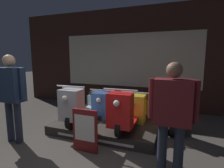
{
  "coord_description": "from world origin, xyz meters",
  "views": [
    {
      "loc": [
        1.5,
        -2.02,
        1.63
      ],
      "look_at": [
        0.02,
        1.94,
        1.0
      ],
      "focal_mm": 28.0,
      "sensor_mm": 36.0,
      "label": 1
    }
  ],
  "objects_px": {
    "scooter_display_left": "(86,104)",
    "person_right_browsing": "(172,110)",
    "scooter_backrow_1": "(111,105)",
    "scooter_backrow_3": "(173,111)",
    "scooter_display_right": "(129,109)",
    "person_left_browsing": "(11,91)",
    "scooter_backrow_0": "(85,102)",
    "price_sign_board": "(85,131)",
    "scooter_backrow_2": "(140,108)"
  },
  "relations": [
    {
      "from": "person_right_browsing",
      "to": "scooter_backrow_1",
      "type": "bearing_deg",
      "value": 129.26
    },
    {
      "from": "scooter_backrow_3",
      "to": "scooter_display_right",
      "type": "bearing_deg",
      "value": -137.4
    },
    {
      "from": "scooter_backrow_0",
      "to": "scooter_backrow_1",
      "type": "height_order",
      "value": "same"
    },
    {
      "from": "person_left_browsing",
      "to": "scooter_backrow_3",
      "type": "bearing_deg",
      "value": 34.34
    },
    {
      "from": "scooter_display_right",
      "to": "scooter_backrow_1",
      "type": "bearing_deg",
      "value": 131.02
    },
    {
      "from": "scooter_backrow_1",
      "to": "scooter_backrow_3",
      "type": "xyz_separation_m",
      "value": [
        1.6,
        0.0,
        0.0
      ]
    },
    {
      "from": "price_sign_board",
      "to": "scooter_backrow_1",
      "type": "bearing_deg",
      "value": 96.31
    },
    {
      "from": "scooter_display_left",
      "to": "scooter_backrow_1",
      "type": "distance_m",
      "value": 0.9
    },
    {
      "from": "scooter_backrow_3",
      "to": "price_sign_board",
      "type": "bearing_deg",
      "value": -127.6
    },
    {
      "from": "scooter_display_right",
      "to": "person_right_browsing",
      "type": "xyz_separation_m",
      "value": [
        0.89,
        -1.15,
        0.39
      ]
    },
    {
      "from": "scooter_display_left",
      "to": "person_left_browsing",
      "type": "height_order",
      "value": "person_left_browsing"
    },
    {
      "from": "person_right_browsing",
      "to": "price_sign_board",
      "type": "height_order",
      "value": "person_right_browsing"
    },
    {
      "from": "scooter_display_left",
      "to": "scooter_backrow_2",
      "type": "distance_m",
      "value": 1.4
    },
    {
      "from": "scooter_display_right",
      "to": "price_sign_board",
      "type": "xyz_separation_m",
      "value": [
        -0.51,
        -1.0,
        -0.16
      ]
    },
    {
      "from": "scooter_display_right",
      "to": "scooter_backrow_1",
      "type": "distance_m",
      "value": 1.1
    },
    {
      "from": "scooter_display_right",
      "to": "price_sign_board",
      "type": "height_order",
      "value": "scooter_display_right"
    },
    {
      "from": "person_left_browsing",
      "to": "price_sign_board",
      "type": "relative_size",
      "value": 2.21
    },
    {
      "from": "person_right_browsing",
      "to": "price_sign_board",
      "type": "relative_size",
      "value": 2.07
    },
    {
      "from": "scooter_backrow_1",
      "to": "scooter_display_left",
      "type": "bearing_deg",
      "value": -111.18
    },
    {
      "from": "scooter_backrow_0",
      "to": "scooter_backrow_3",
      "type": "height_order",
      "value": "same"
    },
    {
      "from": "person_left_browsing",
      "to": "price_sign_board",
      "type": "bearing_deg",
      "value": 5.68
    },
    {
      "from": "scooter_backrow_0",
      "to": "scooter_backrow_2",
      "type": "distance_m",
      "value": 1.6
    },
    {
      "from": "price_sign_board",
      "to": "person_right_browsing",
      "type": "bearing_deg",
      "value": -5.97
    },
    {
      "from": "scooter_backrow_0",
      "to": "price_sign_board",
      "type": "height_order",
      "value": "scooter_backrow_0"
    },
    {
      "from": "scooter_display_right",
      "to": "person_left_browsing",
      "type": "distance_m",
      "value": 2.34
    },
    {
      "from": "scooter_display_left",
      "to": "scooter_backrow_2",
      "type": "xyz_separation_m",
      "value": [
        1.12,
        0.82,
        -0.2
      ]
    },
    {
      "from": "scooter_backrow_1",
      "to": "person_left_browsing",
      "type": "xyz_separation_m",
      "value": [
        -1.27,
        -1.96,
        0.66
      ]
    },
    {
      "from": "person_right_browsing",
      "to": "scooter_backrow_2",
      "type": "bearing_deg",
      "value": 112.3
    },
    {
      "from": "scooter_backrow_1",
      "to": "scooter_backrow_2",
      "type": "xyz_separation_m",
      "value": [
        0.8,
        0.0,
        0.0
      ]
    },
    {
      "from": "price_sign_board",
      "to": "scooter_backrow_0",
      "type": "bearing_deg",
      "value": 118.85
    },
    {
      "from": "scooter_display_right",
      "to": "scooter_backrow_0",
      "type": "xyz_separation_m",
      "value": [
        -1.51,
        0.82,
        -0.2
      ]
    },
    {
      "from": "scooter_backrow_0",
      "to": "person_left_browsing",
      "type": "distance_m",
      "value": 2.12
    },
    {
      "from": "person_left_browsing",
      "to": "scooter_backrow_0",
      "type": "bearing_deg",
      "value": 76.43
    },
    {
      "from": "person_left_browsing",
      "to": "scooter_display_right",
      "type": "bearing_deg",
      "value": 30.01
    },
    {
      "from": "scooter_backrow_3",
      "to": "price_sign_board",
      "type": "xyz_separation_m",
      "value": [
        -1.4,
        -1.82,
        0.03
      ]
    },
    {
      "from": "scooter_display_right",
      "to": "scooter_backrow_1",
      "type": "xyz_separation_m",
      "value": [
        -0.71,
        0.82,
        -0.2
      ]
    },
    {
      "from": "scooter_display_left",
      "to": "person_right_browsing",
      "type": "height_order",
      "value": "person_right_browsing"
    },
    {
      "from": "scooter_backrow_2",
      "to": "scooter_backrow_3",
      "type": "bearing_deg",
      "value": 0.0
    },
    {
      "from": "scooter_display_left",
      "to": "scooter_display_right",
      "type": "xyz_separation_m",
      "value": [
        1.03,
        0.0,
        0.0
      ]
    },
    {
      "from": "person_left_browsing",
      "to": "person_right_browsing",
      "type": "height_order",
      "value": "person_left_browsing"
    },
    {
      "from": "scooter_backrow_0",
      "to": "scooter_backrow_1",
      "type": "distance_m",
      "value": 0.8
    },
    {
      "from": "scooter_backrow_0",
      "to": "scooter_display_left",
      "type": "bearing_deg",
      "value": -59.41
    },
    {
      "from": "person_right_browsing",
      "to": "price_sign_board",
      "type": "bearing_deg",
      "value": 174.03
    },
    {
      "from": "scooter_backrow_0",
      "to": "person_right_browsing",
      "type": "xyz_separation_m",
      "value": [
        2.4,
        -1.96,
        0.59
      ]
    },
    {
      "from": "scooter_display_right",
      "to": "scooter_backrow_2",
      "type": "xyz_separation_m",
      "value": [
        0.09,
        0.82,
        -0.2
      ]
    },
    {
      "from": "scooter_display_left",
      "to": "scooter_display_right",
      "type": "height_order",
      "value": "same"
    },
    {
      "from": "scooter_backrow_1",
      "to": "person_right_browsing",
      "type": "bearing_deg",
      "value": -50.74
    },
    {
      "from": "scooter_backrow_1",
      "to": "scooter_backrow_2",
      "type": "relative_size",
      "value": 1.0
    },
    {
      "from": "scooter_display_left",
      "to": "person_left_browsing",
      "type": "xyz_separation_m",
      "value": [
        -0.96,
        -1.15,
        0.47
      ]
    },
    {
      "from": "person_right_browsing",
      "to": "scooter_backrow_3",
      "type": "bearing_deg",
      "value": 90.16
    }
  ]
}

